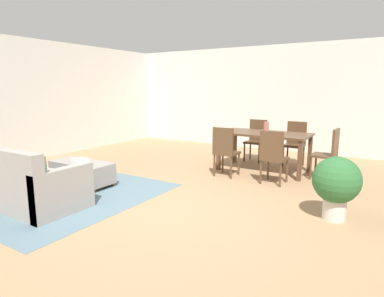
% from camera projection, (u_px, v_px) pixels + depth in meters
% --- Properties ---
extents(ground_plane, '(10.80, 10.80, 0.00)m').
position_uv_depth(ground_plane, '(170.00, 206.00, 4.57)').
color(ground_plane, '#9E7A56').
extents(wall_back, '(9.00, 0.12, 2.70)m').
position_uv_depth(wall_back, '(282.00, 98.00, 8.50)').
color(wall_back, silver).
rests_on(wall_back, ground_plane).
extents(wall_left, '(0.12, 11.00, 2.70)m').
position_uv_depth(wall_left, '(13.00, 101.00, 7.08)').
color(wall_left, silver).
rests_on(wall_left, ground_plane).
extents(area_rug, '(3.00, 2.80, 0.01)m').
position_uv_depth(area_rug, '(54.00, 192.00, 5.19)').
color(area_rug, slate).
rests_on(area_rug, ground_plane).
extents(couch, '(2.14, 0.88, 0.86)m').
position_uv_depth(couch, '(15.00, 182.00, 4.68)').
color(couch, gray).
rests_on(couch, ground_plane).
extents(ottoman_table, '(1.12, 0.48, 0.39)m').
position_uv_depth(ottoman_table, '(82.00, 172.00, 5.56)').
color(ottoman_table, gray).
rests_on(ottoman_table, ground_plane).
extents(dining_table, '(1.71, 0.89, 0.76)m').
position_uv_depth(dining_table, '(264.00, 137.00, 6.43)').
color(dining_table, '#513823').
rests_on(dining_table, ground_plane).
extents(dining_chair_near_left, '(0.40, 0.40, 0.92)m').
position_uv_depth(dining_chair_near_left, '(225.00, 149.00, 6.02)').
color(dining_chair_near_left, '#513823').
rests_on(dining_chair_near_left, ground_plane).
extents(dining_chair_near_right, '(0.41, 0.41, 0.92)m').
position_uv_depth(dining_chair_near_right, '(273.00, 154.00, 5.53)').
color(dining_chair_near_right, '#513823').
rests_on(dining_chair_near_right, ground_plane).
extents(dining_chair_far_left, '(0.40, 0.40, 0.92)m').
position_uv_depth(dining_chair_far_left, '(256.00, 138.00, 7.36)').
color(dining_chair_far_left, '#513823').
rests_on(dining_chair_far_left, ground_plane).
extents(dining_chair_far_right, '(0.41, 0.41, 0.92)m').
position_uv_depth(dining_chair_far_right, '(295.00, 141.00, 6.93)').
color(dining_chair_far_right, '#513823').
rests_on(dining_chair_far_right, ground_plane).
extents(dining_chair_head_east, '(0.42, 0.42, 0.92)m').
position_uv_depth(dining_chair_head_east, '(329.00, 151.00, 5.82)').
color(dining_chair_head_east, '#513823').
rests_on(dining_chair_head_east, ground_plane).
extents(vase_centerpiece, '(0.10, 0.10, 0.21)m').
position_uv_depth(vase_centerpiece, '(266.00, 127.00, 6.41)').
color(vase_centerpiece, '#B26659').
rests_on(vase_centerpiece, dining_table).
extents(book_on_ottoman, '(0.28, 0.22, 0.03)m').
position_uv_depth(book_on_ottoman, '(81.00, 160.00, 5.64)').
color(book_on_ottoman, silver).
rests_on(book_on_ottoman, ottoman_table).
extents(potted_plant, '(0.58, 0.58, 0.80)m').
position_uv_depth(potted_plant, '(336.00, 183.00, 4.04)').
color(potted_plant, beige).
rests_on(potted_plant, ground_plane).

